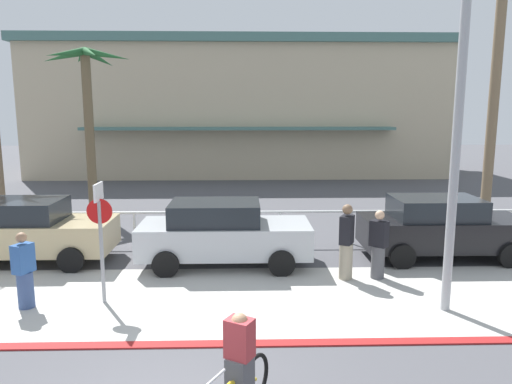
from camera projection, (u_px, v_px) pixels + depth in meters
name	position (u px, v px, depth m)	size (l,w,h in m)	color
ground_plane	(211.00, 232.00, 15.99)	(80.00, 80.00, 0.00)	#4C4C51
sidewalk_strip	(193.00, 300.00, 10.28)	(44.00, 4.00, 0.02)	beige
curb_paint	(182.00, 344.00, 8.30)	(44.00, 0.24, 0.03)	maroon
building_backdrop	(239.00, 108.00, 31.38)	(25.53, 10.02, 8.25)	#BCAD8E
rail_fence	(207.00, 218.00, 14.37)	(26.20, 0.08, 1.04)	white
stop_sign_bike_lane	(100.00, 226.00, 9.85)	(0.52, 0.56, 2.56)	gray
streetlight_curb	(465.00, 96.00, 8.81)	(0.24, 2.54, 7.50)	#9EA0A5
palm_tree_1	(87.00, 92.00, 18.24)	(3.29, 2.94, 6.36)	brown
palm_tree_2	(501.00, 16.00, 16.56)	(3.51, 3.45, 9.96)	#756047
car_tan_1	(26.00, 230.00, 12.72)	(4.40, 2.02, 1.69)	tan
car_silver_2	(223.00, 233.00, 12.47)	(4.40, 2.02, 1.69)	#B2B7BC
car_black_3	(441.00, 227.00, 13.08)	(4.40, 2.02, 1.69)	black
cyclist_yellow_0	(238.00, 371.00, 6.19)	(0.96, 1.61, 1.50)	black
pedestrian_0	(24.00, 274.00, 9.74)	(0.42, 0.47, 1.60)	#384C7A
pedestrian_1	(378.00, 247.00, 11.47)	(0.47, 0.46, 1.68)	#4C4C51
pedestrian_2	(346.00, 245.00, 11.40)	(0.43, 0.48, 1.84)	gray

